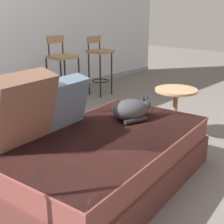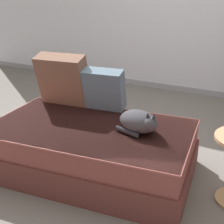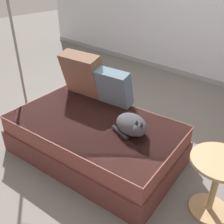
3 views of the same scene
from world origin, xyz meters
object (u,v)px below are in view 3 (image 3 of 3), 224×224
at_px(throw_pillow_corner, 83,74).
at_px(cat, 132,125).
at_px(side_table, 217,179).
at_px(couch, 94,138).
at_px(throw_pillow_middle, 114,88).

distance_m(throw_pillow_corner, cat, 0.95).
relative_size(throw_pillow_corner, side_table, 0.96).
distance_m(couch, throw_pillow_corner, 0.76).
xyz_separation_m(couch, side_table, (1.18, 0.15, 0.13)).
relative_size(cat, side_table, 0.71).
relative_size(throw_pillow_corner, throw_pillow_middle, 1.26).
distance_m(throw_pillow_corner, throw_pillow_middle, 0.42).
bearing_deg(throw_pillow_middle, throw_pillow_corner, -172.77).
bearing_deg(side_table, throw_pillow_middle, 169.54).
bearing_deg(cat, throw_pillow_corner, 165.32).
bearing_deg(cat, side_table, 3.95).
bearing_deg(throw_pillow_corner, cat, -14.68).
bearing_deg(throw_pillow_middle, side_table, -10.46).
distance_m(throw_pillow_middle, cat, 0.58).
xyz_separation_m(couch, cat, (0.39, 0.10, 0.29)).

